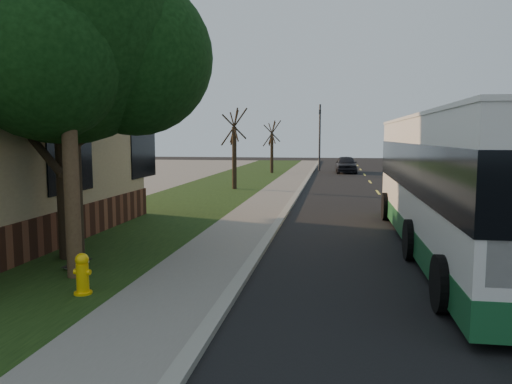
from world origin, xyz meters
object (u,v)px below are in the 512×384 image
at_px(traffic_signal, 320,133).
at_px(distant_car, 346,164).
at_px(bare_tree_near, 234,150).
at_px(transit_bus, 462,180).
at_px(utility_pole, 65,42).
at_px(leafy_tree, 68,33).
at_px(bare_tree_far, 272,148).
at_px(fire_hydrant, 82,274).
at_px(skateboard_main, 77,263).

xyz_separation_m(traffic_signal, distant_car, (2.17, -2.16, -2.49)).
relative_size(bare_tree_near, transit_bus, 0.35).
bearing_deg(distant_car, utility_pole, -102.60).
distance_m(leafy_tree, transit_bus, 9.87).
xyz_separation_m(utility_pole, bare_tree_near, (-0.19, 17.01, -2.48)).
xyz_separation_m(utility_pole, bare_tree_far, (0.31, 29.01, -2.63)).
bearing_deg(bare_tree_near, fire_hydrant, -87.14).
distance_m(fire_hydrant, utility_pole, 4.37).
xyz_separation_m(leafy_tree, transit_bus, (9.03, 2.11, -3.37)).
distance_m(utility_pole, transit_bus, 9.43).
xyz_separation_m(utility_pole, leafy_tree, (-0.87, 1.66, 0.54)).
relative_size(utility_pole, transit_bus, 0.73).
height_order(bare_tree_far, transit_bus, bare_tree_far).
distance_m(utility_pole, distant_car, 31.67).
bearing_deg(skateboard_main, bare_tree_near, 89.37).
relative_size(bare_tree_far, distant_car, 1.02).
relative_size(bare_tree_near, bare_tree_far, 1.07).
bearing_deg(bare_tree_near, distant_car, 65.99).
bearing_deg(bare_tree_near, bare_tree_far, 87.61).
height_order(fire_hydrant, skateboard_main, fire_hydrant).
bearing_deg(utility_pole, transit_bus, 24.76).
bearing_deg(transit_bus, bare_tree_near, 122.27).
height_order(bare_tree_near, traffic_signal, traffic_signal).
height_order(transit_bus, distant_car, transit_bus).
distance_m(bare_tree_far, traffic_signal, 5.44).
bearing_deg(skateboard_main, fire_hydrant, -58.63).
bearing_deg(traffic_signal, fire_hydrant, -95.21).
distance_m(fire_hydrant, traffic_signal, 34.25).
height_order(traffic_signal, skateboard_main, traffic_signal).
height_order(utility_pole, bare_tree_far, utility_pole).
relative_size(utility_pole, distant_car, 2.29).
height_order(bare_tree_far, traffic_signal, traffic_signal).
xyz_separation_m(leafy_tree, bare_tree_near, (0.67, 15.35, -3.02)).
height_order(traffic_signal, distant_car, traffic_signal).
bearing_deg(bare_tree_near, skateboard_main, -90.63).
distance_m(bare_tree_near, bare_tree_far, 12.01).
distance_m(leafy_tree, bare_tree_near, 15.66).
height_order(leafy_tree, bare_tree_far, leafy_tree).
bearing_deg(transit_bus, traffic_signal, 98.48).
distance_m(traffic_signal, skateboard_main, 32.64).
bearing_deg(bare_tree_far, distant_car, 18.00).
xyz_separation_m(transit_bus, distant_car, (-2.20, 27.08, -1.12)).
bearing_deg(fire_hydrant, skateboard_main, 121.37).
bearing_deg(distant_car, transit_bus, -87.02).
height_order(bare_tree_near, distant_car, bare_tree_near).
bearing_deg(utility_pole, skateboard_main, 115.69).
bearing_deg(traffic_signal, transit_bus, -81.52).
distance_m(leafy_tree, traffic_signal, 31.76).
bearing_deg(traffic_signal, distant_car, -44.91).
bearing_deg(leafy_tree, skateboard_main, -60.76).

